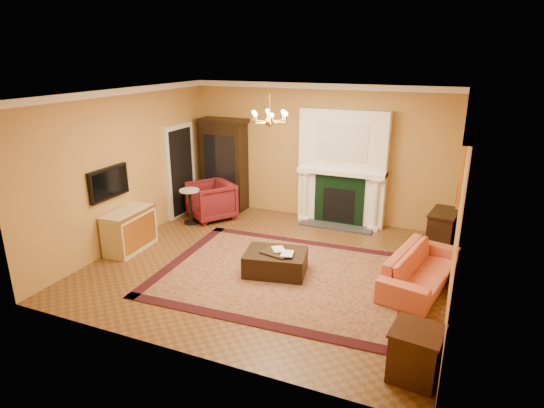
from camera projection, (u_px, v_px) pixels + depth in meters
The scene contains 26 objects.
floor at pixel (270, 265), 8.16m from camera, with size 6.00×5.50×0.02m, color brown.
ceiling at pixel (270, 93), 7.20m from camera, with size 6.00×5.50×0.02m, color white.
wall_back at pixel (319, 153), 10.09m from camera, with size 6.00×0.02×3.00m, color #BC8943.
wall_front at pixel (176, 244), 5.27m from camera, with size 6.00×0.02×3.00m, color #BC8943.
wall_left at pixel (127, 167), 8.79m from camera, with size 0.02×5.50×3.00m, color #BC8943.
wall_right at pixel (461, 206), 6.57m from camera, with size 0.02×5.50×3.00m, color #BC8943.
fireplace at pixel (342, 171), 9.80m from camera, with size 1.90×0.70×2.50m.
crown_molding at pixel (291, 93), 8.06m from camera, with size 6.00×5.50×0.12m.
doorway at pixel (181, 171), 10.40m from camera, with size 0.08×1.05×2.10m.
tv_panel at pixel (109, 183), 8.29m from camera, with size 0.09×0.95×0.58m.
gilt_mirror at pixel (461, 174), 7.76m from camera, with size 0.06×0.76×1.05m.
chandelier at pixel (270, 118), 7.33m from camera, with size 0.63×0.55×0.53m.
oriental_rug at pixel (285, 276), 7.73m from camera, with size 4.23×3.17×0.02m, color #420E10.
china_cabinet at pixel (225, 166), 10.83m from camera, with size 1.04×0.47×2.07m, color black.
wingback_armchair at pixel (211, 199), 10.27m from camera, with size 0.91×0.85×0.94m, color maroon.
pedestal_table at pixel (190, 204), 9.97m from camera, with size 0.44×0.44×0.78m.
commode at pixel (130, 230), 8.66m from camera, with size 0.50×1.05×0.79m, color beige.
coral_sofa at pixel (422, 263), 7.31m from camera, with size 2.00×0.58×0.78m, color #BF4F3C.
end_table at pixel (415, 355), 5.23m from camera, with size 0.53×0.53×0.61m, color #3C1B10.
console_table at pixel (442, 235), 8.40m from camera, with size 0.43×0.75×0.83m, color black.
leather_ottoman at pixel (276, 262), 7.77m from camera, with size 1.03×0.75×0.38m, color black.
ottoman_tray at pixel (277, 252), 7.66m from camera, with size 0.47×0.37×0.03m, color black.
book_a at pixel (273, 244), 7.64m from camera, with size 0.20×0.02×0.26m, color gray.
book_b at pixel (281, 246), 7.52m from camera, with size 0.20×0.02×0.27m, color gray.
topiary_left at pixel (314, 157), 9.92m from camera, with size 0.14×0.14×0.38m.
topiary_right at pixel (371, 160), 9.45m from camera, with size 0.17×0.17×0.46m.
Camera 1 is at (2.92, -6.79, 3.61)m, focal length 30.00 mm.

